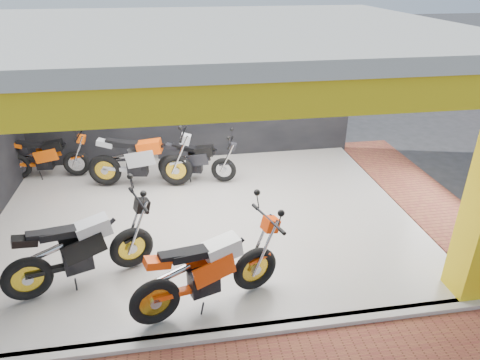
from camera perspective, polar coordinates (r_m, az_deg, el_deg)
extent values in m
plane|color=#2D2D30|center=(6.93, -3.27, -14.14)|extent=(80.00, 80.00, 0.00)
cube|color=silver|center=(8.51, -4.76, -5.16)|extent=(8.00, 6.00, 0.10)
cube|color=beige|center=(7.31, -5.85, 19.26)|extent=(8.40, 6.40, 0.20)
cube|color=black|center=(10.71, -6.56, 11.43)|extent=(8.20, 0.20, 3.50)
cube|color=yellow|center=(4.43, -2.94, 10.66)|extent=(8.40, 0.30, 0.40)
cube|color=yellow|center=(8.59, 23.21, 16.43)|extent=(0.30, 6.40, 0.40)
cube|color=silver|center=(6.15, -2.18, -19.92)|extent=(8.00, 0.20, 0.10)
cube|color=brown|center=(10.01, 23.79, -2.60)|extent=(1.40, 7.00, 0.03)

